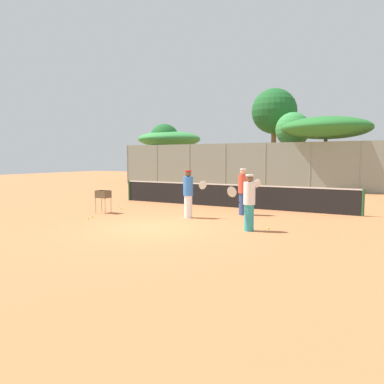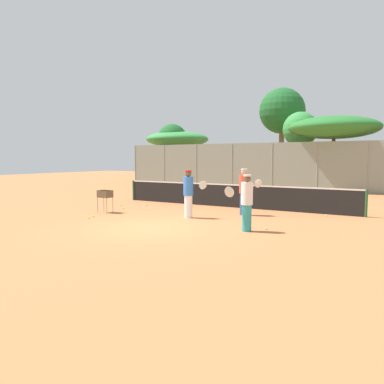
{
  "view_description": "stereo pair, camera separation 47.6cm",
  "coord_description": "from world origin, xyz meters",
  "px_view_note": "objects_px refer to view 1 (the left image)",
  "views": [
    {
      "loc": [
        6.88,
        -9.82,
        2.27
      ],
      "look_at": [
        0.14,
        2.38,
        1.0
      ],
      "focal_mm": 35.0,
      "sensor_mm": 36.0,
      "label": 1
    },
    {
      "loc": [
        7.3,
        -9.59,
        2.27
      ],
      "look_at": [
        0.14,
        2.38,
        1.0
      ],
      "focal_mm": 35.0,
      "sensor_mm": 36.0,
      "label": 2
    }
  ],
  "objects_px": {
    "tennis_net": "(228,195)",
    "player_white_outfit": "(188,193)",
    "parked_car": "(359,181)",
    "player_yellow_shirt": "(243,191)",
    "ball_cart": "(103,196)",
    "player_red_cap": "(249,202)"
  },
  "relations": [
    {
      "from": "tennis_net",
      "to": "player_white_outfit",
      "type": "xyz_separation_m",
      "value": [
        -0.05,
        -3.61,
        0.38
      ]
    },
    {
      "from": "tennis_net",
      "to": "parked_car",
      "type": "distance_m",
      "value": 13.31
    },
    {
      "from": "player_yellow_shirt",
      "to": "ball_cart",
      "type": "distance_m",
      "value": 5.73
    },
    {
      "from": "player_white_outfit",
      "to": "player_red_cap",
      "type": "distance_m",
      "value": 3.2
    },
    {
      "from": "tennis_net",
      "to": "parked_car",
      "type": "xyz_separation_m",
      "value": [
        4.52,
        12.51,
        0.1
      ]
    },
    {
      "from": "tennis_net",
      "to": "player_white_outfit",
      "type": "relative_size",
      "value": 6.4
    },
    {
      "from": "tennis_net",
      "to": "player_red_cap",
      "type": "height_order",
      "value": "player_red_cap"
    },
    {
      "from": "player_white_outfit",
      "to": "ball_cart",
      "type": "height_order",
      "value": "player_white_outfit"
    },
    {
      "from": "tennis_net",
      "to": "ball_cart",
      "type": "height_order",
      "value": "tennis_net"
    },
    {
      "from": "tennis_net",
      "to": "ball_cart",
      "type": "bearing_deg",
      "value": -131.4
    },
    {
      "from": "tennis_net",
      "to": "player_red_cap",
      "type": "distance_m",
      "value": 5.72
    },
    {
      "from": "ball_cart",
      "to": "parked_car",
      "type": "height_order",
      "value": "parked_car"
    },
    {
      "from": "player_red_cap",
      "to": "ball_cart",
      "type": "height_order",
      "value": "player_red_cap"
    },
    {
      "from": "player_white_outfit",
      "to": "player_red_cap",
      "type": "xyz_separation_m",
      "value": [
        2.91,
        -1.33,
        -0.02
      ]
    },
    {
      "from": "tennis_net",
      "to": "player_yellow_shirt",
      "type": "relative_size",
      "value": 6.25
    },
    {
      "from": "player_white_outfit",
      "to": "player_red_cap",
      "type": "height_order",
      "value": "player_white_outfit"
    },
    {
      "from": "player_red_cap",
      "to": "player_yellow_shirt",
      "type": "xyz_separation_m",
      "value": [
        -1.36,
        3.03,
        0.04
      ]
    },
    {
      "from": "tennis_net",
      "to": "player_red_cap",
      "type": "xyz_separation_m",
      "value": [
        2.86,
        -4.94,
        0.36
      ]
    },
    {
      "from": "player_white_outfit",
      "to": "player_yellow_shirt",
      "type": "bearing_deg",
      "value": 18.5
    },
    {
      "from": "player_yellow_shirt",
      "to": "parked_car",
      "type": "height_order",
      "value": "player_yellow_shirt"
    },
    {
      "from": "ball_cart",
      "to": "player_white_outfit",
      "type": "bearing_deg",
      "value": 9.54
    },
    {
      "from": "player_yellow_shirt",
      "to": "parked_car",
      "type": "relative_size",
      "value": 0.44
    }
  ]
}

